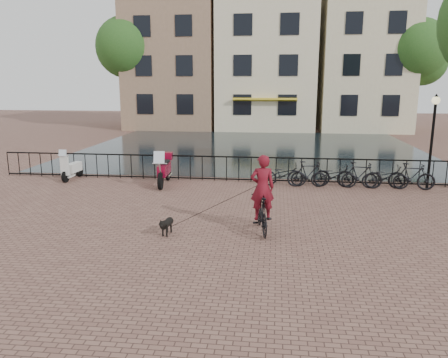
# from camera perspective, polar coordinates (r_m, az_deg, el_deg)

# --- Properties ---
(ground) EXTENTS (100.00, 100.00, 0.00)m
(ground) POSITION_cam_1_polar(r_m,az_deg,el_deg) (10.18, -2.05, -10.29)
(ground) COLOR brown
(ground) RESTS_ON ground
(canal_water) EXTENTS (20.00, 20.00, 0.00)m
(canal_water) POSITION_cam_1_polar(r_m,az_deg,el_deg) (26.90, 3.65, 4.09)
(canal_water) COLOR black
(canal_water) RESTS_ON ground
(railing) EXTENTS (20.00, 0.05, 1.02)m
(railing) POSITION_cam_1_polar(r_m,az_deg,el_deg) (17.67, 1.94, 1.30)
(railing) COLOR black
(railing) RESTS_ON ground
(canal_house_left) EXTENTS (7.50, 9.00, 12.80)m
(canal_house_left) POSITION_cam_1_polar(r_m,az_deg,el_deg) (40.35, -6.24, 15.98)
(canal_house_left) COLOR #86664E
(canal_house_left) RESTS_ON ground
(canal_house_mid) EXTENTS (8.00, 9.50, 11.80)m
(canal_house_mid) POSITION_cam_1_polar(r_m,az_deg,el_deg) (39.32, 5.64, 15.35)
(canal_house_mid) COLOR beige
(canal_house_mid) RESTS_ON ground
(canal_house_right) EXTENTS (7.00, 9.00, 13.30)m
(canal_house_right) POSITION_cam_1_polar(r_m,az_deg,el_deg) (39.98, 17.66, 15.87)
(canal_house_right) COLOR beige
(canal_house_right) RESTS_ON ground
(tree_far_left) EXTENTS (5.04, 5.04, 9.27)m
(tree_far_left) POSITION_cam_1_polar(r_m,az_deg,el_deg) (38.45, -12.61, 16.42)
(tree_far_left) COLOR black
(tree_far_left) RESTS_ON ground
(tree_far_right) EXTENTS (4.76, 4.76, 8.76)m
(tree_far_right) POSITION_cam_1_polar(r_m,az_deg,el_deg) (37.84, 23.88, 15.17)
(tree_far_right) COLOR black
(tree_far_right) RESTS_ON ground
(lamp_post) EXTENTS (0.30, 0.30, 3.45)m
(lamp_post) POSITION_cam_1_polar(r_m,az_deg,el_deg) (17.88, 25.67, 6.28)
(lamp_post) COLOR black
(lamp_post) RESTS_ON ground
(cyclist) EXTENTS (0.85, 1.86, 2.46)m
(cyclist) POSITION_cam_1_polar(r_m,az_deg,el_deg) (11.66, 5.01, -2.51)
(cyclist) COLOR black
(cyclist) RESTS_ON ground
(dog) EXTENTS (0.32, 0.74, 0.49)m
(dog) POSITION_cam_1_polar(r_m,az_deg,el_deg) (11.69, -7.47, -6.05)
(dog) COLOR black
(dog) RESTS_ON ground
(motorcycle) EXTENTS (0.64, 2.13, 1.50)m
(motorcycle) POSITION_cam_1_polar(r_m,az_deg,el_deg) (17.19, -7.83, 1.71)
(motorcycle) COLOR maroon
(motorcycle) RESTS_ON ground
(scooter) EXTENTS (0.50, 1.50, 1.37)m
(scooter) POSITION_cam_1_polar(r_m,az_deg,el_deg) (19.05, -19.25, 1.98)
(scooter) COLOR silver
(scooter) RESTS_ON ground
(parked_bike_0) EXTENTS (1.72, 0.62, 0.90)m
(parked_bike_0) POSITION_cam_1_polar(r_m,az_deg,el_deg) (17.03, 7.81, 0.58)
(parked_bike_0) COLOR black
(parked_bike_0) RESTS_ON ground
(parked_bike_1) EXTENTS (1.71, 0.70, 1.00)m
(parked_bike_1) POSITION_cam_1_polar(r_m,az_deg,el_deg) (17.07, 11.00, 0.66)
(parked_bike_1) COLOR black
(parked_bike_1) RESTS_ON ground
(parked_bike_2) EXTENTS (1.72, 0.61, 0.90)m
(parked_bike_2) POSITION_cam_1_polar(r_m,az_deg,el_deg) (17.18, 14.15, 0.41)
(parked_bike_2) COLOR black
(parked_bike_2) RESTS_ON ground
(parked_bike_3) EXTENTS (1.70, 0.65, 1.00)m
(parked_bike_3) POSITION_cam_1_polar(r_m,az_deg,el_deg) (17.31, 17.28, 0.49)
(parked_bike_3) COLOR black
(parked_bike_3) RESTS_ON ground
(parked_bike_4) EXTENTS (1.72, 0.61, 0.90)m
(parked_bike_4) POSITION_cam_1_polar(r_m,az_deg,el_deg) (17.52, 20.32, 0.24)
(parked_bike_4) COLOR black
(parked_bike_4) RESTS_ON ground
(parked_bike_5) EXTENTS (1.71, 0.70, 1.00)m
(parked_bike_5) POSITION_cam_1_polar(r_m,az_deg,el_deg) (17.76, 23.31, 0.31)
(parked_bike_5) COLOR black
(parked_bike_5) RESTS_ON ground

